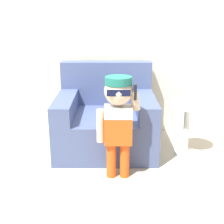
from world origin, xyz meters
TOP-DOWN VIEW (x-y plane):
  - ground_plane at (0.00, 0.00)m, footprint 10.00×10.00m
  - wall_back at (0.00, 0.72)m, footprint 10.00×0.05m
  - armchair at (0.06, 0.21)m, footprint 1.03×0.95m
  - person_child at (0.17, -0.47)m, footprint 0.37×0.28m
  - side_table at (0.89, 0.03)m, footprint 0.34×0.34m

SIDE VIEW (x-z plane):
  - ground_plane at x=0.00m, z-range 0.00..0.00m
  - armchair at x=0.06m, z-range -0.14..0.75m
  - side_table at x=0.89m, z-range 0.05..0.58m
  - person_child at x=0.17m, z-range 0.15..1.07m
  - wall_back at x=0.00m, z-range 0.00..2.60m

